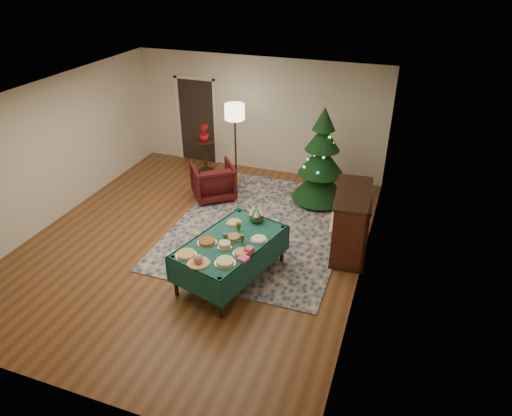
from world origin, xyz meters
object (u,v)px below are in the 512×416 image
(armchair, at_px, (213,179))
(floor_lamp, at_px, (235,117))
(side_table, at_px, (205,157))
(buffet_table, at_px, (231,248))
(gift_box, at_px, (249,250))
(piano, at_px, (351,223))
(potted_plant, at_px, (204,137))
(christmas_tree, at_px, (321,161))

(armchair, height_order, floor_lamp, floor_lamp)
(floor_lamp, bearing_deg, side_table, 166.60)
(floor_lamp, relative_size, side_table, 2.32)
(buffet_table, bearing_deg, gift_box, -28.01)
(piano, bearing_deg, gift_box, -128.10)
(potted_plant, xyz_separation_m, christmas_tree, (2.93, -0.60, 0.04))
(floor_lamp, distance_m, piano, 3.70)
(side_table, height_order, christmas_tree, christmas_tree)
(potted_plant, distance_m, piano, 4.44)
(armchair, bearing_deg, side_table, -95.24)
(side_table, bearing_deg, floor_lamp, -13.40)
(floor_lamp, relative_size, piano, 1.29)
(gift_box, distance_m, side_table, 4.63)
(floor_lamp, xyz_separation_m, piano, (2.96, -2.00, -0.97))
(armchair, height_order, piano, piano)
(potted_plant, height_order, piano, piano)
(armchair, relative_size, side_table, 1.10)
(christmas_tree, bearing_deg, side_table, 168.52)
(buffet_table, distance_m, gift_box, 0.48)
(potted_plant, distance_m, christmas_tree, 2.99)
(gift_box, xyz_separation_m, christmas_tree, (0.38, 3.25, 0.17))
(gift_box, bearing_deg, buffet_table, 151.99)
(potted_plant, height_order, christmas_tree, christmas_tree)
(gift_box, distance_m, potted_plant, 4.62)
(armchair, bearing_deg, floor_lamp, -135.97)
(gift_box, relative_size, armchair, 0.13)
(buffet_table, relative_size, side_table, 2.63)
(gift_box, relative_size, side_table, 0.15)
(floor_lamp, relative_size, christmas_tree, 0.87)
(gift_box, xyz_separation_m, armchair, (-1.82, 2.68, -0.33))
(armchair, distance_m, floor_lamp, 1.48)
(potted_plant, bearing_deg, side_table, 90.00)
(buffet_table, xyz_separation_m, piano, (1.67, 1.43, -0.00))
(armchair, height_order, potted_plant, potted_plant)
(buffet_table, xyz_separation_m, christmas_tree, (0.77, 3.04, 0.36))
(potted_plant, bearing_deg, christmas_tree, -11.48)
(gift_box, relative_size, potted_plant, 0.28)
(floor_lamp, bearing_deg, potted_plant, 166.60)
(gift_box, relative_size, christmas_tree, 0.05)
(christmas_tree, distance_m, piano, 1.88)
(gift_box, distance_m, floor_lamp, 4.08)
(christmas_tree, bearing_deg, gift_box, -96.67)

